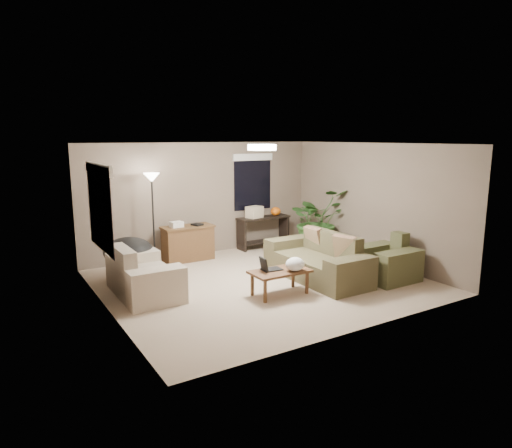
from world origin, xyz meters
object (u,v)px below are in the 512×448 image
loveseat (143,278)px  console_table (263,230)px  houseplant (317,227)px  cat_scratching_post (335,246)px  desk (188,243)px  floor_lamp (152,189)px  main_sofa (318,263)px  papasan_chair (128,255)px  armchair (386,263)px  coffee_table (280,274)px

loveseat → console_table: bearing=26.7°
houseplant → cat_scratching_post: (0.10, -0.51, -0.36)m
loveseat → desk: 2.24m
desk → floor_lamp: floor_lamp is taller
main_sofa → floor_lamp: floor_lamp is taller
main_sofa → cat_scratching_post: main_sofa is taller
papasan_chair → desk: bearing=25.2°
console_table → papasan_chair: 3.57m
floor_lamp → desk: bearing=3.9°
armchair → houseplant: bearing=84.3°
desk → papasan_chair: size_ratio=0.96×
houseplant → desk: bearing=164.0°
console_table → armchair: bearing=-79.0°
coffee_table → desk: size_ratio=0.91×
desk → papasan_chair: papasan_chair is taller
desk → cat_scratching_post: bearing=-24.3°
coffee_table → cat_scratching_post: cat_scratching_post is taller
coffee_table → papasan_chair: bearing=132.1°
main_sofa → coffee_table: bearing=-161.4°
desk → console_table: bearing=3.6°
loveseat → floor_lamp: bearing=64.4°
loveseat → armchair: 4.42m
desk → cat_scratching_post: size_ratio=2.20×
papasan_chair → floor_lamp: floor_lamp is taller
armchair → coffee_table: bearing=171.6°
cat_scratching_post → console_table: bearing=123.5°
armchair → cat_scratching_post: bearing=79.6°
loveseat → desk: bearing=47.2°
loveseat → papasan_chair: loveseat is taller
armchair → floor_lamp: bearing=137.6°
armchair → cat_scratching_post: (0.33, 1.81, -0.08)m
armchair → papasan_chair: bearing=149.1°
main_sofa → desk: size_ratio=2.00×
desk → console_table: size_ratio=0.85×
armchair → console_table: 3.34m
main_sofa → floor_lamp: (-2.34, 2.40, 1.30)m
main_sofa → papasan_chair: (-3.06, 1.75, 0.17)m
main_sofa → floor_lamp: bearing=134.3°
floor_lamp → houseplant: (3.62, -0.77, -1.02)m
console_table → houseplant: houseplant is taller
coffee_table → floor_lamp: size_ratio=0.52×
loveseat → houseplant: 4.47m
coffee_table → papasan_chair: (-1.93, 2.14, 0.11)m
armchair → console_table: size_ratio=0.77×
coffee_table → cat_scratching_post: bearing=30.8°
papasan_chair → cat_scratching_post: bearing=-8.2°
houseplant → cat_scratching_post: houseplant is taller
desk → houseplant: houseplant is taller
main_sofa → houseplant: 2.09m
console_table → floor_lamp: size_ratio=0.68×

